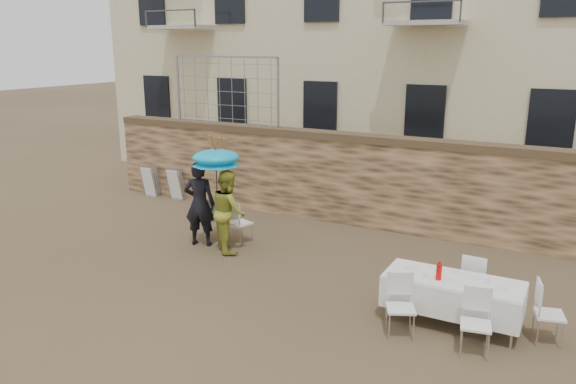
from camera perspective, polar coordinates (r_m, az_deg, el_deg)
The scene contains 17 objects.
ground at distance 10.37m, azimuth -7.87°, elevation -9.99°, with size 80.00×80.00×0.00m, color brown.
stone_wall at distance 14.13m, azimuth 3.97°, elevation 1.57°, with size 13.00×0.50×2.20m, color olive.
chain_link_fence at distance 15.28m, azimuth -6.34°, elevation 10.11°, with size 3.20×0.06×1.80m, color gray, non-canonical shape.
man_suit at distance 12.42m, azimuth -8.96°, elevation -1.18°, with size 0.69×0.45×1.89m, color black.
woman_dress at distance 12.01m, azimuth -6.09°, elevation -1.93°, with size 0.86×0.67×1.77m, color #CBCF3F.
umbrella at distance 12.03m, azimuth -7.33°, elevation 3.21°, with size 1.04×1.04×2.05m.
couple_chair_left at distance 12.97m, azimuth -7.41°, elevation -2.56°, with size 0.48×0.48×0.96m, color white, non-canonical shape.
couple_chair_right at distance 12.59m, azimuth -4.82°, elevation -3.03°, with size 0.48×0.48×0.96m, color white, non-canonical shape.
banquet_table at distance 9.25m, azimuth 16.45°, elevation -8.68°, with size 2.10×0.85×0.78m.
soda_bottle at distance 9.08m, azimuth 15.08°, elevation -7.83°, with size 0.09×0.09×0.26m, color red.
table_chair_front_left at distance 8.81m, azimuth 11.38°, elevation -11.35°, with size 0.48×0.48×0.96m, color white, non-canonical shape.
table_chair_front_right at distance 8.61m, azimuth 18.55°, elevation -12.53°, with size 0.48×0.48×0.96m, color white, non-canonical shape.
table_chair_back at distance 10.04m, azimuth 18.46°, elevation -8.50°, with size 0.48×0.48×0.96m, color white, non-canonical shape.
table_chair_side at distance 9.31m, azimuth 25.06°, elevation -11.06°, with size 0.48×0.48×0.96m, color white, non-canonical shape.
chair_stack_left at distance 16.96m, azimuth -13.47°, elevation 1.21°, with size 0.46×0.40×0.92m, color white, non-canonical shape.
chair_stack_right at distance 16.38m, azimuth -11.11°, elevation 0.87°, with size 0.46×0.32×0.92m, color white, non-canonical shape.
wood_planks at distance 15.37m, azimuth -6.42°, elevation 2.21°, with size 0.70×0.20×2.00m, color #A37749, non-canonical shape.
Camera 1 is at (5.66, -7.54, 4.32)m, focal length 35.00 mm.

